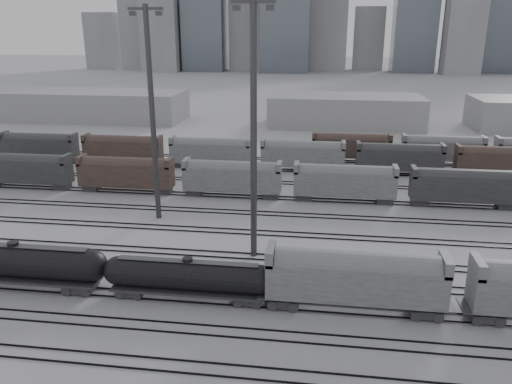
# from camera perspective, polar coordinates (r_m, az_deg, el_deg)

# --- Properties ---
(ground) EXTENTS (900.00, 900.00, 0.00)m
(ground) POSITION_cam_1_polar(r_m,az_deg,el_deg) (47.19, 1.14, -13.33)
(ground) COLOR #BCBCC1
(ground) RESTS_ON ground
(tracks) EXTENTS (220.00, 71.50, 0.16)m
(tracks) POSITION_cam_1_polar(r_m,az_deg,el_deg) (62.69, 3.03, -4.96)
(tracks) COLOR black
(tracks) RESTS_ON ground
(tank_car_a) EXTENTS (18.90, 3.15, 4.67)m
(tank_car_a) POSITION_cam_1_polar(r_m,az_deg,el_deg) (55.12, -25.75, -7.24)
(tank_car_a) COLOR #27272A
(tank_car_a) RESTS_ON ground
(tank_car_b) EXTENTS (16.67, 2.78, 4.12)m
(tank_car_b) POSITION_cam_1_polar(r_m,az_deg,el_deg) (48.18, -7.74, -9.55)
(tank_car_b) COLOR #27272A
(tank_car_b) RESTS_ON ground
(hopper_car_a) EXTENTS (16.04, 3.19, 5.73)m
(hopper_car_a) POSITION_cam_1_polar(r_m,az_deg,el_deg) (46.22, 11.26, -9.39)
(hopper_car_a) COLOR #27272A
(hopper_car_a) RESTS_ON ground
(light_mast_b) EXTENTS (4.41, 0.71, 27.55)m
(light_mast_b) POSITION_cam_1_polar(r_m,az_deg,el_deg) (66.15, -11.79, 9.03)
(light_mast_b) COLOR #3A3A3D
(light_mast_b) RESTS_ON ground
(light_mast_c) EXTENTS (4.44, 0.71, 27.73)m
(light_mast_c) POSITION_cam_1_polar(r_m,az_deg,el_deg) (52.94, -0.28, 7.32)
(light_mast_c) COLOR #3A3A3D
(light_mast_c) RESTS_ON ground
(bg_string_near) EXTENTS (151.00, 3.00, 5.60)m
(bg_string_near) POSITION_cam_1_polar(r_m,az_deg,el_deg) (75.32, 10.09, 0.97)
(bg_string_near) COLOR gray
(bg_string_near) RESTS_ON ground
(bg_string_mid) EXTENTS (151.00, 3.00, 5.60)m
(bg_string_mid) POSITION_cam_1_polar(r_m,az_deg,el_deg) (91.66, 16.04, 3.61)
(bg_string_mid) COLOR #27272A
(bg_string_mid) RESTS_ON ground
(bg_string_far) EXTENTS (66.00, 3.00, 5.60)m
(bg_string_far) POSITION_cam_1_polar(r_m,az_deg,el_deg) (103.20, 25.13, 4.17)
(bg_string_far) COLOR brown
(bg_string_far) RESTS_ON ground
(warehouse_left) EXTENTS (50.00, 18.00, 8.00)m
(warehouse_left) POSITION_cam_1_polar(r_m,az_deg,el_deg) (151.07, -17.81, 9.40)
(warehouse_left) COLOR #979799
(warehouse_left) RESTS_ON ground
(warehouse_mid) EXTENTS (40.00, 18.00, 8.00)m
(warehouse_mid) POSITION_cam_1_polar(r_m,az_deg,el_deg) (136.68, 10.14, 9.14)
(warehouse_mid) COLOR #979799
(warehouse_mid) RESTS_ON ground
(skyline) EXTENTS (316.00, 22.40, 95.00)m
(skyline) POSITION_cam_1_polar(r_m,az_deg,el_deg) (320.23, 9.50, 19.67)
(skyline) COLOR #9A9A9D
(skyline) RESTS_ON ground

